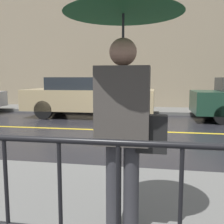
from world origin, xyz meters
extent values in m
plane|color=black|center=(0.00, 0.00, 0.00)|extent=(80.00, 80.00, 0.00)
cube|color=#60605E|center=(0.00, -4.65, 0.06)|extent=(28.00, 2.66, 0.12)
cube|color=#60605E|center=(0.00, 4.27, 0.06)|extent=(28.00, 1.90, 0.12)
cube|color=gold|center=(0.00, 0.00, 0.00)|extent=(25.20, 0.12, 0.01)
cube|color=gray|center=(0.00, 5.37, 3.28)|extent=(28.00, 0.30, 6.56)
cylinder|color=black|center=(0.00, -5.73, 1.10)|extent=(12.00, 0.04, 0.04)
cylinder|color=black|center=(-0.17, -5.73, 0.61)|extent=(0.02, 0.02, 0.97)
cylinder|color=black|center=(0.17, -5.73, 0.61)|extent=(0.02, 0.02, 0.97)
cylinder|color=#333338|center=(0.36, -5.01, 0.52)|extent=(0.13, 0.13, 0.79)
cylinder|color=#333338|center=(0.50, -5.01, 0.52)|extent=(0.13, 0.13, 0.79)
cube|color=#47423D|center=(0.43, -5.01, 1.22)|extent=(0.43, 0.26, 0.62)
sphere|color=#A1765E|center=(0.43, -5.01, 1.64)|extent=(0.22, 0.22, 0.22)
cylinder|color=#262628|center=(0.43, -5.01, 1.58)|extent=(0.02, 0.02, 0.71)
cube|color=black|center=(0.66, -5.01, 1.00)|extent=(0.24, 0.12, 0.30)
cube|color=tan|center=(-1.79, 2.35, 0.66)|extent=(4.76, 1.70, 0.75)
cube|color=#1E2328|center=(-1.98, 2.35, 1.26)|extent=(2.47, 1.57, 0.45)
cylinder|color=black|center=(-0.32, 3.09, 0.33)|extent=(0.66, 0.22, 0.66)
cylinder|color=black|center=(-0.32, 1.60, 0.33)|extent=(0.66, 0.22, 0.66)
cylinder|color=black|center=(-3.26, 3.09, 0.33)|extent=(0.66, 0.22, 0.66)
cylinder|color=black|center=(-3.26, 1.60, 0.33)|extent=(0.66, 0.22, 0.66)
cylinder|color=black|center=(2.75, 3.21, 0.30)|extent=(0.60, 0.22, 0.60)
cylinder|color=black|center=(2.75, 1.48, 0.30)|extent=(0.60, 0.22, 0.60)
camera|label=1|loc=(0.70, -7.08, 1.44)|focal=42.00mm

